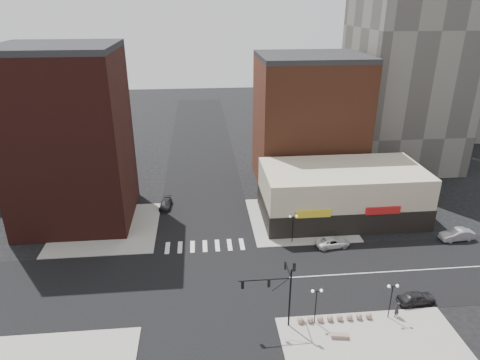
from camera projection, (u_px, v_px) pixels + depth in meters
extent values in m
plane|color=black|center=(207.00, 283.00, 51.16)|extent=(240.00, 240.00, 0.00)
cube|color=black|center=(207.00, 282.00, 51.16)|extent=(200.00, 14.00, 0.02)
cube|color=black|center=(207.00, 282.00, 51.15)|extent=(14.00, 200.00, 0.02)
cube|color=gray|center=(106.00, 228.00, 63.12)|extent=(15.00, 15.00, 0.12)
cube|color=gray|center=(299.00, 219.00, 65.70)|extent=(15.00, 15.00, 0.12)
cube|color=#381512|center=(69.00, 140.00, 61.49)|extent=(16.00, 15.00, 25.00)
cube|color=#381512|center=(24.00, 151.00, 77.07)|extent=(20.00, 18.00, 12.00)
cube|color=brown|center=(308.00, 123.00, 75.53)|extent=(18.00, 15.00, 22.00)
cube|color=#BBAE95|center=(342.00, 193.00, 65.19)|extent=(24.00, 12.00, 8.00)
cube|color=black|center=(340.00, 206.00, 66.09)|extent=(24.20, 12.20, 3.40)
cylinder|color=black|center=(290.00, 299.00, 43.01)|extent=(0.18, 0.18, 7.00)
cylinder|color=black|center=(265.00, 280.00, 41.80)|extent=(5.20, 0.11, 0.11)
cylinder|color=black|center=(281.00, 285.00, 42.21)|extent=(1.72, 0.06, 1.46)
cylinder|color=black|center=(288.00, 269.00, 43.40)|extent=(0.11, 3.00, 0.11)
cube|color=black|center=(243.00, 284.00, 41.76)|extent=(0.28, 0.18, 0.95)
sphere|color=red|center=(243.00, 282.00, 41.64)|extent=(0.16, 0.16, 0.16)
cube|color=black|center=(269.00, 283.00, 41.99)|extent=(0.28, 0.18, 0.95)
sphere|color=red|center=(269.00, 280.00, 41.87)|extent=(0.16, 0.16, 0.16)
cube|color=black|center=(285.00, 265.00, 44.75)|extent=(0.18, 0.28, 0.95)
sphere|color=red|center=(285.00, 263.00, 44.63)|extent=(0.16, 0.16, 0.16)
cube|color=black|center=(294.00, 267.00, 41.54)|extent=(0.28, 0.18, 0.95)
sphere|color=red|center=(294.00, 264.00, 41.42)|extent=(0.16, 0.16, 0.16)
cylinder|color=black|center=(316.00, 307.00, 43.98)|extent=(0.11, 0.11, 4.00)
cylinder|color=black|center=(317.00, 292.00, 43.24)|extent=(0.90, 0.06, 0.06)
sphere|color=white|center=(313.00, 291.00, 43.16)|extent=(0.32, 0.32, 0.32)
sphere|color=white|center=(321.00, 291.00, 43.24)|extent=(0.32, 0.32, 0.32)
cylinder|color=black|center=(390.00, 302.00, 44.70)|extent=(0.11, 0.11, 4.00)
cylinder|color=black|center=(393.00, 287.00, 43.95)|extent=(0.90, 0.06, 0.06)
sphere|color=white|center=(389.00, 286.00, 43.87)|extent=(0.32, 0.32, 0.32)
sphere|color=white|center=(397.00, 286.00, 43.95)|extent=(0.32, 0.32, 0.32)
cylinder|color=black|center=(293.00, 229.00, 58.72)|extent=(0.11, 0.11, 4.00)
cylinder|color=black|center=(293.00, 217.00, 57.97)|extent=(0.90, 0.06, 0.06)
sphere|color=white|center=(290.00, 216.00, 57.89)|extent=(0.32, 0.32, 0.32)
sphere|color=white|center=(297.00, 216.00, 57.97)|extent=(0.32, 0.32, 0.32)
sphere|color=#8A695F|center=(300.00, 320.00, 44.51)|extent=(0.66, 0.66, 0.66)
sphere|color=#8A695F|center=(310.00, 320.00, 44.60)|extent=(0.66, 0.66, 0.66)
sphere|color=#8A695F|center=(320.00, 319.00, 44.69)|extent=(0.66, 0.66, 0.66)
sphere|color=#8A695F|center=(330.00, 318.00, 44.79)|extent=(0.66, 0.66, 0.66)
sphere|color=#8A695F|center=(340.00, 318.00, 44.88)|extent=(0.66, 0.66, 0.66)
sphere|color=#8A695F|center=(349.00, 317.00, 44.97)|extent=(0.66, 0.66, 0.66)
sphere|color=#8A695F|center=(359.00, 316.00, 45.07)|extent=(0.66, 0.66, 0.66)
sphere|color=#8A695F|center=(369.00, 316.00, 45.16)|extent=(0.66, 0.66, 0.66)
imported|color=silver|center=(333.00, 242.00, 58.40)|extent=(4.90, 2.75, 1.29)
imported|color=black|center=(416.00, 298.00, 47.44)|extent=(4.41, 2.17, 1.45)
imported|color=#949499|center=(457.00, 235.00, 59.93)|extent=(4.97, 2.04, 1.60)
imported|color=black|center=(166.00, 204.00, 69.26)|extent=(2.12, 4.38, 1.23)
imported|color=#27252A|center=(397.00, 309.00, 45.20)|extent=(0.79, 0.69, 1.83)
cube|color=#8C6F61|center=(339.00, 336.00, 42.66)|extent=(1.65, 0.71, 0.30)
cube|color=#8C6F61|center=(340.00, 335.00, 42.58)|extent=(1.87, 0.84, 0.12)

